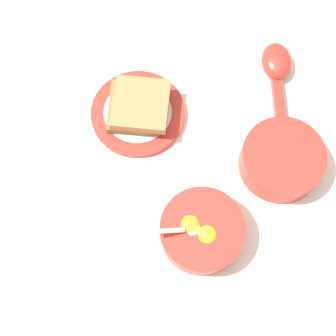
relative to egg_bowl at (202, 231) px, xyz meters
name	(u,v)px	position (x,y,z in m)	size (l,w,h in m)	color
ground_plane	(219,132)	(0.17, 0.09, -0.03)	(3.00, 3.00, 0.00)	silver
egg_bowl	(202,231)	(0.00, 0.00, 0.00)	(0.14, 0.14, 0.08)	red
toast_plate	(138,113)	(0.10, 0.23, -0.02)	(0.17, 0.17, 0.01)	red
toast_sandwich	(138,106)	(0.11, 0.23, 0.00)	(0.14, 0.15, 0.04)	brown
soup_spoon	(276,66)	(0.34, 0.09, -0.01)	(0.15, 0.14, 0.04)	red
congee_bowl	(282,160)	(0.19, -0.03, 0.00)	(0.14, 0.14, 0.05)	red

